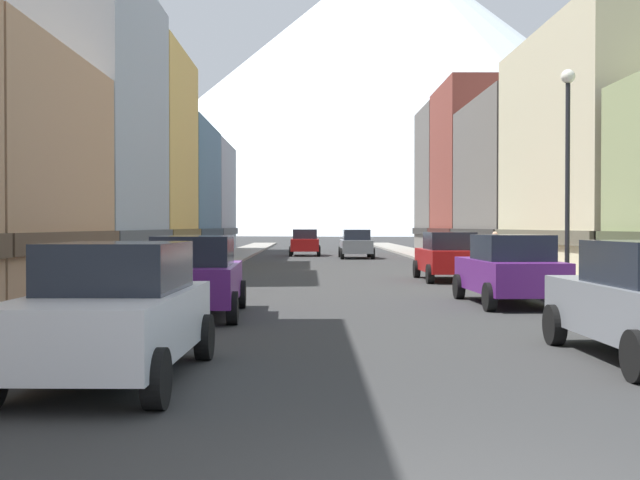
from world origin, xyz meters
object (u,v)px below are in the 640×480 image
(pedestrian_0, at_px, (495,253))
(car_driving_1, at_px, (305,242))
(car_driving_0, at_px, (356,244))
(car_right_1, at_px, (510,269))
(car_left_0, at_px, (114,311))
(streetlamp_right, at_px, (568,148))
(car_left_1, at_px, (195,276))
(car_right_2, at_px, (448,256))

(pedestrian_0, bearing_deg, car_driving_1, 109.68)
(car_driving_0, bearing_deg, car_right_1, -85.77)
(car_left_0, xyz_separation_m, pedestrian_0, (10.05, 22.29, -0.00))
(pedestrian_0, xyz_separation_m, streetlamp_right, (-0.90, -12.07, 3.09))
(car_left_1, xyz_separation_m, car_right_1, (7.60, 2.55, 0.00))
(car_left_0, height_order, car_right_2, same)
(car_left_1, xyz_separation_m, car_right_2, (7.60, 11.66, 0.00))
(car_left_0, distance_m, car_driving_1, 44.30)
(streetlamp_right, bearing_deg, car_driving_0, 97.24)
(car_left_0, height_order, car_left_1, same)
(car_left_1, xyz_separation_m, car_driving_1, (2.20, 36.83, 0.00))
(car_right_1, bearing_deg, car_left_0, -127.34)
(pedestrian_0, bearing_deg, car_left_1, -124.03)
(car_driving_1, distance_m, streetlamp_right, 34.86)
(car_left_0, height_order, car_driving_1, same)
(car_right_1, height_order, streetlamp_right, streetlamp_right)
(car_left_0, relative_size, pedestrian_0, 2.74)
(car_right_2, xyz_separation_m, car_driving_0, (-2.20, 20.68, 0.00))
(pedestrian_0, bearing_deg, car_left_0, -114.26)
(car_right_2, height_order, pedestrian_0, car_right_2)
(car_right_1, height_order, pedestrian_0, car_right_1)
(pedestrian_0, relative_size, streetlamp_right, 0.28)
(car_left_0, bearing_deg, car_right_1, 52.66)
(car_driving_1, bearing_deg, streetlamp_right, -78.45)
(car_driving_0, distance_m, pedestrian_0, 18.07)
(car_driving_1, bearing_deg, car_left_1, -93.42)
(car_driving_1, bearing_deg, car_right_1, -81.05)
(car_driving_1, distance_m, pedestrian_0, 23.31)
(car_left_1, bearing_deg, pedestrian_0, 55.97)
(car_right_2, relative_size, pedestrian_0, 2.72)
(car_left_0, xyz_separation_m, car_driving_1, (2.20, 44.24, 0.00))
(car_driving_1, bearing_deg, car_left_0, -92.84)
(car_right_2, bearing_deg, car_right_1, -89.99)
(car_left_1, relative_size, car_right_2, 1.01)
(car_driving_1, bearing_deg, car_driving_0, -54.53)
(car_right_2, height_order, streetlamp_right, streetlamp_right)
(streetlamp_right, bearing_deg, car_left_0, -131.81)
(car_right_1, height_order, car_right_2, same)
(car_driving_0, bearing_deg, pedestrian_0, -75.09)
(car_right_2, distance_m, car_driving_0, 20.80)
(car_right_1, relative_size, car_right_2, 1.01)
(car_left_0, distance_m, car_right_1, 12.53)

